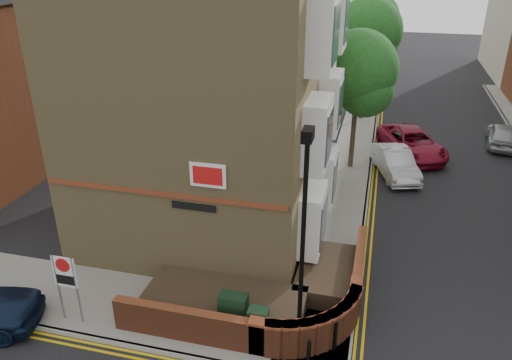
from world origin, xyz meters
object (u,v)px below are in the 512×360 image
object	(u,v)px
lamppost	(303,245)
utility_cabinet_large	(233,312)
zone_sign	(66,277)
silver_car_near	(395,163)

from	to	relation	value
lamppost	utility_cabinet_large	bearing A→B (deg)	176.99
zone_sign	lamppost	bearing A→B (deg)	6.07
zone_sign	silver_car_near	world-z (taller)	zone_sign
lamppost	utility_cabinet_large	xyz separation A→B (m)	(-1.90, 0.10, -2.62)
silver_car_near	zone_sign	bearing A→B (deg)	-142.36
utility_cabinet_large	zone_sign	bearing A→B (deg)	-170.31
utility_cabinet_large	zone_sign	world-z (taller)	zone_sign
utility_cabinet_large	silver_car_near	bearing A→B (deg)	70.26
utility_cabinet_large	silver_car_near	world-z (taller)	utility_cabinet_large
lamppost	silver_car_near	xyz separation A→B (m)	(2.54, 12.48, -2.69)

